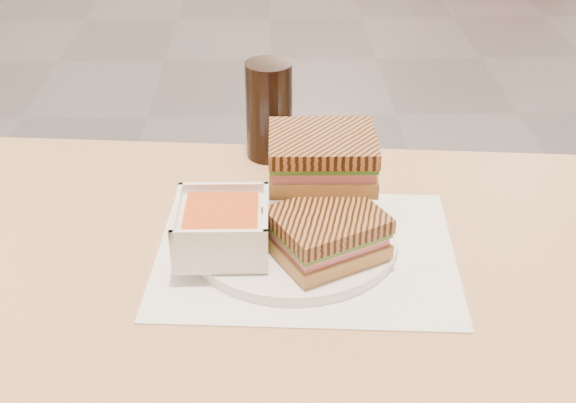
{
  "coord_description": "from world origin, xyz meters",
  "views": [
    {
      "loc": [
        -0.01,
        -2.76,
        1.28
      ],
      "look_at": [
        0.01,
        -2.0,
        0.82
      ],
      "focal_mm": 46.91,
      "sensor_mm": 36.0,
      "label": 1
    }
  ],
  "objects_px": {
    "panini_lower": "(327,233)",
    "cola_glass": "(269,111)",
    "plate": "(293,237)",
    "soup_bowl": "(222,229)",
    "main_table": "(264,358)"
  },
  "relations": [
    {
      "from": "plate",
      "to": "soup_bowl",
      "type": "bearing_deg",
      "value": -159.97
    },
    {
      "from": "plate",
      "to": "panini_lower",
      "type": "height_order",
      "value": "panini_lower"
    },
    {
      "from": "panini_lower",
      "to": "cola_glass",
      "type": "xyz_separation_m",
      "value": [
        -0.07,
        0.28,
        0.03
      ]
    },
    {
      "from": "soup_bowl",
      "to": "cola_glass",
      "type": "relative_size",
      "value": 0.76
    },
    {
      "from": "plate",
      "to": "soup_bowl",
      "type": "distance_m",
      "value": 0.1
    },
    {
      "from": "panini_lower",
      "to": "plate",
      "type": "bearing_deg",
      "value": 130.19
    },
    {
      "from": "plate",
      "to": "soup_bowl",
      "type": "height_order",
      "value": "soup_bowl"
    },
    {
      "from": "panini_lower",
      "to": "cola_glass",
      "type": "height_order",
      "value": "cola_glass"
    },
    {
      "from": "cola_glass",
      "to": "plate",
      "type": "bearing_deg",
      "value": -83.26
    },
    {
      "from": "panini_lower",
      "to": "cola_glass",
      "type": "distance_m",
      "value": 0.29
    },
    {
      "from": "plate",
      "to": "soup_bowl",
      "type": "relative_size",
      "value": 2.33
    },
    {
      "from": "plate",
      "to": "cola_glass",
      "type": "height_order",
      "value": "cola_glass"
    },
    {
      "from": "panini_lower",
      "to": "cola_glass",
      "type": "bearing_deg",
      "value": 103.22
    },
    {
      "from": "main_table",
      "to": "plate",
      "type": "bearing_deg",
      "value": 65.18
    },
    {
      "from": "main_table",
      "to": "soup_bowl",
      "type": "xyz_separation_m",
      "value": [
        -0.05,
        0.05,
        0.16
      ]
    }
  ]
}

